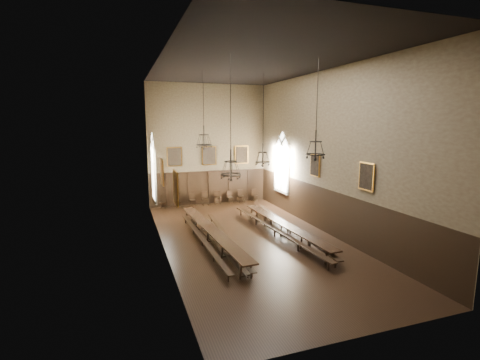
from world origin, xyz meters
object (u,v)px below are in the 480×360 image
bench_left_inner (227,239)px  bench_right_inner (275,231)px  bench_right_outer (290,229)px  chandelier_back_left (204,140)px  chair_2 (193,202)px  chair_6 (241,198)px  chair_7 (255,198)px  chair_3 (205,201)px  chandelier_back_right (263,156)px  bench_left_outer (202,241)px  chandelier_front_right (315,148)px  chair_0 (163,204)px  table_right (284,230)px  chair_5 (230,199)px  chair_1 (178,204)px  chair_4 (217,200)px  table_left (212,236)px  chandelier_front_left (231,167)px

bench_left_inner → bench_right_inner: bench_right_inner is taller
bench_right_outer → chandelier_back_left: chandelier_back_left is taller
chair_2 → chair_6: bearing=-8.0°
chair_7 → chandelier_back_left: 9.37m
chair_3 → chandelier_back_left: (-1.38, -5.87, 4.90)m
chandelier_back_right → chair_3: bearing=109.7°
bench_left_outer → chandelier_front_right: size_ratio=2.08×
bench_left_outer → bench_left_inner: size_ratio=1.02×
chair_0 → table_right: bearing=-37.6°
chair_5 → chandelier_back_right: (0.16, -6.09, 3.88)m
bench_left_outer → chair_1: 8.59m
chair_3 → chair_6: (2.86, 0.03, -0.01)m
bench_left_outer → chandelier_front_right: bearing=-27.2°
chair_3 → chandelier_back_right: 7.45m
chair_5 → chair_6: (0.87, -0.07, 0.01)m
bench_right_outer → chair_2: size_ratio=10.99×
chair_4 → chair_5: size_ratio=1.08×
table_right → chair_7: (1.60, 8.51, -0.06)m
bench_left_outer → bench_right_outer: 5.09m
table_left → chair_0: 8.55m
chair_0 → chandelier_back_right: bearing=-29.5°
chair_3 → bench_left_inner: bearing=-95.3°
bench_left_inner → chandelier_back_right: size_ratio=1.70×
chair_0 → chandelier_back_left: size_ratio=0.23×
bench_left_inner → chair_5: chair_5 is taller
bench_left_inner → chair_7: size_ratio=9.37×
table_right → chandelier_back_right: bearing=96.2°
chair_6 → chandelier_back_left: bearing=-129.4°
chair_2 → chair_5: (2.95, 0.06, -0.00)m
chair_3 → chair_2: bearing=178.5°
bench_right_outer → table_right: bearing=-152.8°
chair_3 → chair_0: bearing=179.7°
chair_6 → bench_left_outer: bearing=-124.1°
chandelier_back_left → bench_left_outer: bearing=-106.8°
chair_7 → chandelier_front_right: bearing=-110.9°
chair_0 → chandelier_back_left: chandelier_back_left is taller
chandelier_back_left → chair_2: bearing=85.9°
bench_right_outer → chair_5: (-0.90, 8.38, -0.01)m
bench_right_outer → chandelier_back_right: size_ratio=1.95×
table_left → chair_6: (4.50, 8.38, -0.09)m
table_left → chair_3: 8.51m
bench_left_outer → bench_right_inner: size_ratio=0.90×
chair_2 → chandelier_front_left: chandelier_front_left is taller
chair_0 → bench_left_inner: bearing=-56.5°
bench_right_inner → chair_3: bearing=102.6°
chandelier_front_left → bench_right_inner: bearing=38.3°
chair_1 → chair_3: chair_3 is taller
bench_left_inner → chair_4: chair_4 is taller
chair_7 → chair_3: bearing=166.0°
bench_left_outer → chair_4: size_ratio=9.13×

